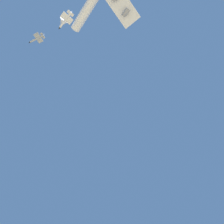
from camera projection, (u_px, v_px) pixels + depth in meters
name	position (u px, v px, depth m)	size (l,w,h in m)	color
chase_jet_left_wing	(65.00, 20.00, 144.90)	(12.23, 13.38, 4.00)	silver
chase_jet_trailing	(37.00, 39.00, 174.01)	(14.85, 9.66, 4.00)	#999EA3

